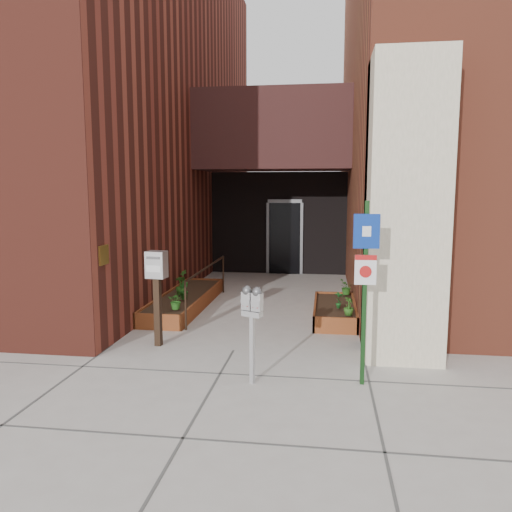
% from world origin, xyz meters
% --- Properties ---
extents(ground, '(80.00, 80.00, 0.00)m').
position_xyz_m(ground, '(0.00, 0.00, 0.00)').
color(ground, '#9E9991').
rests_on(ground, ground).
extents(architecture, '(20.00, 14.60, 10.00)m').
position_xyz_m(architecture, '(-0.18, 6.89, 4.98)').
color(architecture, maroon).
rests_on(architecture, ground).
extents(planter_left, '(0.90, 3.60, 0.30)m').
position_xyz_m(planter_left, '(-1.55, 2.70, 0.13)').
color(planter_left, brown).
rests_on(planter_left, ground).
extents(planter_right, '(0.80, 2.20, 0.30)m').
position_xyz_m(planter_right, '(1.60, 2.20, 0.13)').
color(planter_right, brown).
rests_on(planter_right, ground).
extents(handrail, '(0.04, 3.34, 0.90)m').
position_xyz_m(handrail, '(-1.05, 2.65, 0.75)').
color(handrail, black).
rests_on(handrail, ground).
extents(parking_meter, '(0.30, 0.21, 1.29)m').
position_xyz_m(parking_meter, '(0.49, -1.26, 1.00)').
color(parking_meter, '#B8B8BB').
rests_on(parking_meter, ground).
extents(sign_post, '(0.32, 0.08, 2.37)m').
position_xyz_m(sign_post, '(1.90, -1.11, 1.46)').
color(sign_post, '#123312').
rests_on(sign_post, ground).
extents(payment_dropbox, '(0.33, 0.26, 1.54)m').
position_xyz_m(payment_dropbox, '(-1.24, 0.08, 1.11)').
color(payment_dropbox, black).
rests_on(payment_dropbox, ground).
extents(shrub_left_a, '(0.35, 0.35, 0.33)m').
position_xyz_m(shrub_left_a, '(-1.31, 1.31, 0.46)').
color(shrub_left_a, '#255F1B').
rests_on(shrub_left_a, planter_left).
extents(shrub_left_b, '(0.28, 0.28, 0.37)m').
position_xyz_m(shrub_left_b, '(-1.41, 2.14, 0.48)').
color(shrub_left_b, '#194F16').
rests_on(shrub_left_b, planter_left).
extents(shrub_left_c, '(0.29, 0.29, 0.39)m').
position_xyz_m(shrub_left_c, '(-1.60, 2.58, 0.49)').
color(shrub_left_c, '#2A621C').
rests_on(shrub_left_c, planter_left).
extents(shrub_left_d, '(0.25, 0.25, 0.34)m').
position_xyz_m(shrub_left_d, '(-1.85, 3.64, 0.47)').
color(shrub_left_d, '#275A19').
rests_on(shrub_left_d, planter_left).
extents(shrub_right_a, '(0.24, 0.24, 0.32)m').
position_xyz_m(shrub_right_a, '(1.83, 1.30, 0.46)').
color(shrub_right_a, '#2A5C1A').
rests_on(shrub_right_a, planter_right).
extents(shrub_right_b, '(0.22, 0.22, 0.32)m').
position_xyz_m(shrub_right_b, '(1.67, 1.81, 0.46)').
color(shrub_right_b, '#18551C').
rests_on(shrub_right_b, planter_right).
extents(shrub_right_c, '(0.37, 0.37, 0.33)m').
position_xyz_m(shrub_right_c, '(1.85, 3.03, 0.46)').
color(shrub_right_c, '#245518').
rests_on(shrub_right_c, planter_right).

